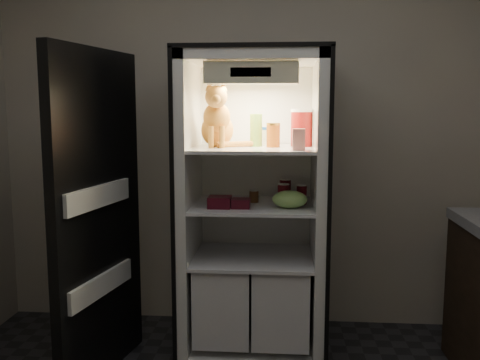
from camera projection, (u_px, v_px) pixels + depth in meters
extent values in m
plane|color=beige|center=(257.00, 133.00, 3.71)|extent=(3.60, 0.00, 3.60)
cube|color=white|center=(256.00, 197.00, 3.64)|extent=(0.85, 0.06, 1.85)
cube|color=white|center=(191.00, 204.00, 3.35)|extent=(0.06, 0.70, 1.85)
cube|color=white|center=(317.00, 206.00, 3.29)|extent=(0.06, 0.70, 1.85)
cube|color=white|center=(254.00, 59.00, 3.20)|extent=(0.85, 0.70, 0.06)
cube|color=white|center=(253.00, 342.00, 3.44)|extent=(0.85, 0.70, 0.06)
cube|color=black|center=(184.00, 204.00, 3.36)|extent=(0.02, 0.72, 1.87)
cube|color=black|center=(324.00, 206.00, 3.29)|extent=(0.02, 0.72, 1.87)
cube|color=black|center=(254.00, 51.00, 3.19)|extent=(0.90, 0.72, 0.02)
cube|color=white|center=(253.00, 149.00, 3.24)|extent=(0.73, 0.62, 0.02)
cube|color=white|center=(253.00, 205.00, 3.29)|extent=(0.73, 0.62, 0.02)
cube|color=white|center=(225.00, 295.00, 3.38)|extent=(0.34, 0.58, 0.48)
cube|color=white|center=(281.00, 297.00, 3.36)|extent=(0.34, 0.58, 0.48)
cube|color=white|center=(253.00, 257.00, 3.34)|extent=(0.73, 0.62, 0.02)
cube|color=beige|center=(252.00, 73.00, 2.98)|extent=(0.52, 0.18, 0.12)
cube|color=black|center=(251.00, 72.00, 2.89)|extent=(0.22, 0.01, 0.05)
cube|color=black|center=(98.00, 216.00, 2.99)|extent=(0.23, 0.86, 1.85)
cube|color=white|center=(99.00, 284.00, 2.98)|extent=(0.18, 0.64, 0.12)
cube|color=white|center=(96.00, 196.00, 2.91)|extent=(0.18, 0.64, 0.12)
ellipsoid|color=#B46117|center=(217.00, 130.00, 3.32)|extent=(0.22, 0.27, 0.21)
ellipsoid|color=#B46117|center=(217.00, 117.00, 3.21)|extent=(0.18, 0.16, 0.18)
sphere|color=#BD6725|center=(216.00, 97.00, 3.13)|extent=(0.14, 0.14, 0.13)
sphere|color=#BD6725|center=(216.00, 99.00, 3.07)|extent=(0.06, 0.06, 0.06)
cone|color=#BD6725|center=(209.00, 86.00, 3.13)|extent=(0.06, 0.06, 0.06)
cone|color=#BD6725|center=(223.00, 86.00, 3.13)|extent=(0.06, 0.06, 0.06)
cylinder|color=#B46117|center=(211.00, 137.00, 3.16)|extent=(0.03, 0.03, 0.13)
cylinder|color=#B46117|center=(222.00, 137.00, 3.16)|extent=(0.03, 0.03, 0.13)
cylinder|color=#B46117|center=(235.00, 144.00, 3.24)|extent=(0.23, 0.15, 0.03)
cylinder|color=#258A2E|center=(256.00, 132.00, 3.30)|extent=(0.08, 0.08, 0.18)
cylinder|color=#258A2E|center=(256.00, 115.00, 3.29)|extent=(0.08, 0.08, 0.02)
cylinder|color=white|center=(267.00, 137.00, 3.41)|extent=(0.08, 0.08, 0.10)
cylinder|color=blue|center=(267.00, 128.00, 3.40)|extent=(0.08, 0.08, 0.02)
cylinder|color=maroon|center=(273.00, 136.00, 3.24)|extent=(0.08, 0.08, 0.13)
cylinder|color=#B98A31|center=(273.00, 124.00, 3.23)|extent=(0.08, 0.08, 0.01)
cylinder|color=#A71A16|center=(302.00, 129.00, 3.30)|extent=(0.13, 0.13, 0.21)
cylinder|color=white|center=(302.00, 111.00, 3.28)|extent=(0.14, 0.14, 0.02)
cube|color=silver|center=(299.00, 139.00, 3.01)|extent=(0.07, 0.07, 0.12)
cylinder|color=black|center=(285.00, 190.00, 3.41)|extent=(0.07, 0.07, 0.13)
cylinder|color=#B2B2B2|center=(285.00, 180.00, 3.40)|extent=(0.07, 0.07, 0.00)
cylinder|color=black|center=(302.00, 195.00, 3.28)|extent=(0.06, 0.06, 0.11)
cylinder|color=#B2B2B2|center=(302.00, 185.00, 3.27)|extent=(0.06, 0.06, 0.00)
cylinder|color=black|center=(283.00, 195.00, 3.24)|extent=(0.07, 0.07, 0.13)
cylinder|color=#B2B2B2|center=(283.00, 184.00, 3.23)|extent=(0.07, 0.07, 0.00)
cylinder|color=#522F17|center=(254.00, 197.00, 3.34)|extent=(0.06, 0.06, 0.07)
cylinder|color=#B2B2B2|center=(254.00, 190.00, 3.33)|extent=(0.06, 0.06, 0.01)
ellipsoid|color=#8ABE58|center=(290.00, 199.00, 3.15)|extent=(0.21, 0.15, 0.10)
cube|color=#4E0D1B|center=(220.00, 202.00, 3.17)|extent=(0.13, 0.13, 0.07)
cube|color=#4E0D1B|center=(241.00, 203.00, 3.16)|extent=(0.11, 0.11, 0.05)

